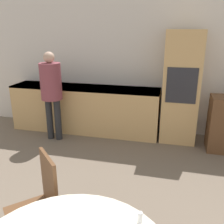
% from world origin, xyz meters
% --- Properties ---
extents(wall_back, '(6.58, 0.05, 2.60)m').
position_xyz_m(wall_back, '(0.00, 5.17, 1.30)').
color(wall_back, silver).
rests_on(wall_back, ground_plane).
extents(kitchen_counter, '(2.93, 0.60, 0.91)m').
position_xyz_m(kitchen_counter, '(-0.97, 4.83, 0.47)').
color(kitchen_counter, tan).
rests_on(kitchen_counter, ground_plane).
extents(oven_unit, '(0.62, 0.59, 1.98)m').
position_xyz_m(oven_unit, '(0.84, 4.83, 0.99)').
color(oven_unit, tan).
rests_on(oven_unit, ground_plane).
extents(chair_far_left, '(0.57, 0.57, 0.97)m').
position_xyz_m(chair_far_left, '(-0.37, 1.96, 0.54)').
color(chair_far_left, brown).
rests_on(chair_far_left, ground_plane).
extents(person_standing, '(0.38, 0.38, 1.62)m').
position_xyz_m(person_standing, '(-1.40, 4.30, 0.99)').
color(person_standing, '#262628').
rests_on(person_standing, ground_plane).
extents(salt_shaker, '(0.03, 0.03, 0.09)m').
position_xyz_m(salt_shaker, '(0.54, 1.67, 0.80)').
color(salt_shaker, white).
rests_on(salt_shaker, dining_table).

